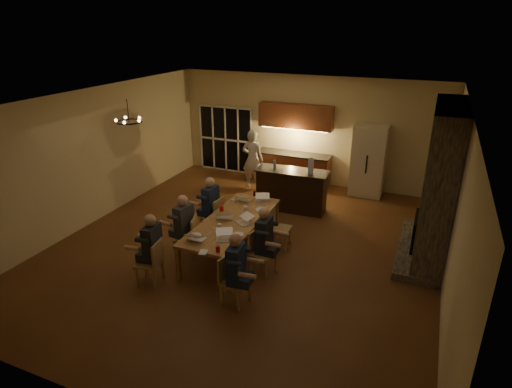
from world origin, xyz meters
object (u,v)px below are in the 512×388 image
object	(u,v)px
person_left_near	(153,248)
person_left_mid	(184,226)
laptop_d	(243,218)
bar_island	(292,190)
dining_table	(233,236)
laptop_b	(225,235)
bar_blender	(311,165)
can_cola	(254,193)
refrigerator	(369,161)
chair_right_far	(280,228)
chandelier	(129,122)
laptop_a	(197,234)
mug_mid	(245,208)
laptop_f	(263,198)
laptop_c	(225,213)
chair_left_mid	(185,237)
laptop_e	(244,196)
person_left_far	(211,206)
redcup_far	(264,195)
chair_right_mid	(263,253)
redcup_near	(218,249)
redcup_mid	(222,208)
mug_front	(219,226)
chair_left_near	(149,262)
plate_left	(195,235)
can_silver	(221,231)
plate_far	(262,210)
person_right_near	(236,270)
chair_left_far	(212,216)
chair_right_near	(235,281)
mug_back	(233,201)
person_right_mid	(264,240)
plate_near	(238,235)

from	to	relation	value
person_left_near	person_left_mid	world-z (taller)	same
laptop_d	bar_island	bearing A→B (deg)	119.36
dining_table	laptop_b	xyz separation A→B (m)	(0.25, -0.84, 0.49)
bar_blender	can_cola	bearing A→B (deg)	-141.76
refrigerator	chair_right_far	world-z (taller)	refrigerator
chandelier	can_cola	world-z (taller)	chandelier
laptop_a	mug_mid	xyz separation A→B (m)	(0.31, 1.57, -0.06)
person_left_mid	laptop_f	xyz separation A→B (m)	(1.09, 1.63, 0.17)
person_left_mid	laptop_c	world-z (taller)	person_left_mid
chair_left_mid	bar_blender	xyz separation A→B (m)	(1.78, 3.10, 0.84)
mug_mid	laptop_e	bearing A→B (deg)	116.91
person_left_far	redcup_far	world-z (taller)	person_left_far
refrigerator	laptop_f	world-z (taller)	refrigerator
chair_right_mid	redcup_near	xyz separation A→B (m)	(-0.58, -0.77, 0.37)
redcup_mid	redcup_far	bearing A→B (deg)	62.16
chair_right_far	redcup_far	world-z (taller)	chair_right_far
chandelier	person_left_near	bearing A→B (deg)	-44.45
mug_front	chair_left_near	bearing A→B (deg)	-124.90
redcup_mid	can_cola	xyz separation A→B (m)	(0.32, 1.08, 0.00)
laptop_d	plate_left	bearing A→B (deg)	-91.88
chair_right_far	laptop_a	bearing A→B (deg)	143.75
laptop_b	can_silver	xyz separation A→B (m)	(-0.18, 0.20, -0.05)
redcup_near	plate_far	distance (m)	2.00
can_silver	plate_far	world-z (taller)	can_silver
person_right_near	laptop_f	distance (m)	2.80
chair_left_mid	mug_mid	xyz separation A→B (m)	(0.89, 1.09, 0.36)
chair_left_near	laptop_b	world-z (taller)	laptop_b
mug_front	can_cola	bearing A→B (deg)	90.67
dining_table	laptop_d	xyz separation A→B (m)	(0.26, -0.05, 0.49)
chair_left_near	person_right_near	world-z (taller)	person_right_near
chair_left_far	redcup_near	bearing A→B (deg)	36.02
mug_front	bar_blender	bearing A→B (deg)	71.41
chair_right_mid	person_left_near	distance (m)	2.10
chair_right_near	mug_back	world-z (taller)	chair_right_near
person_right_mid	laptop_d	distance (m)	0.79
chair_left_near	chair_right_far	distance (m)	2.90
laptop_f	plate_near	distance (m)	1.67
person_right_near	chandelier	bearing A→B (deg)	61.93
chair_left_mid	chair_right_near	size ratio (longest dim) A/B	1.00
person_right_mid	person_left_far	size ratio (longest dim) A/B	1.00
can_cola	bar_blender	xyz separation A→B (m)	(1.04, 1.16, 0.48)
chair_right_near	person_right_near	xyz separation A→B (m)	(0.03, -0.02, 0.24)
dining_table	laptop_e	size ratio (longest dim) A/B	8.91
redcup_mid	mug_mid	bearing A→B (deg)	26.18
chair_left_near	laptop_e	world-z (taller)	laptop_e
mug_mid	laptop_c	bearing A→B (deg)	-116.26
person_right_mid	laptop_b	bearing A→B (deg)	119.36
laptop_d	laptop_c	bearing A→B (deg)	-157.18
refrigerator	plate_left	xyz separation A→B (m)	(-2.43, -5.35, -0.24)
mug_front	laptop_a	bearing A→B (deg)	-107.99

